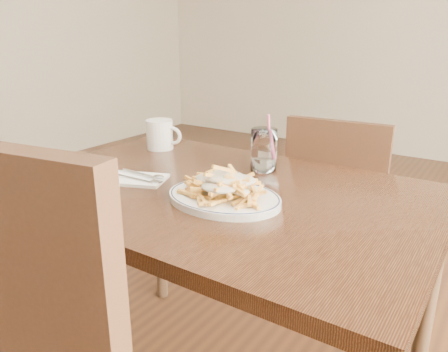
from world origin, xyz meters
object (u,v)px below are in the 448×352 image
Objects in this scene: table at (215,213)px; water_glass at (264,152)px; loaded_fries at (224,181)px; fries_plate at (224,198)px; coffee_mug at (160,135)px; chair_far at (338,205)px.

table is 0.26m from water_glass.
fries_plate is at bearing 90.00° from loaded_fries.
chair_far is at bearing 41.20° from coffee_mug.
chair_far is 0.85m from loaded_fries.
water_glass is (-0.05, 0.30, 0.05)m from fries_plate.
fries_plate reaches higher than table.
coffee_mug is at bearing 177.76° from water_glass.
coffee_mug is (-0.41, 0.24, 0.13)m from table.
fries_plate is (-0.04, -0.79, 0.28)m from chair_far.
chair_far is at bearing 86.82° from loaded_fries.
water_glass is 1.31× the size of coffee_mug.
chair_far reaches higher than table.
loaded_fries is 1.94× the size of coffee_mug.
chair_far is 3.20× the size of loaded_fries.
water_glass is at bearing 81.28° from table.
chair_far is 0.83m from fries_plate.
table is 3.33× the size of fries_plate.
table is at bearing -99.97° from chair_far.
chair_far is 0.59m from water_glass.
fries_plate is at bearing -93.18° from chair_far.
chair_far is 2.37× the size of fries_plate.
table is 4.48× the size of loaded_fries.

